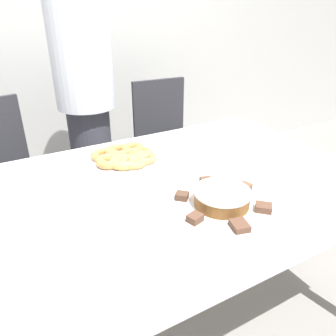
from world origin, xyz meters
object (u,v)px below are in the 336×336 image
Objects in this scene: office_chair_right at (167,149)px; plate_donuts at (127,161)px; frosted_cake at (222,197)px; plate_cake at (221,206)px; person_standing at (86,99)px; napkin at (231,155)px; office_chair_left at (6,184)px.

office_chair_right is 2.50× the size of plate_donuts.
office_chair_right reaches higher than frosted_cake.
plate_donuts is at bearing 105.74° from plate_cake.
plate_cake is 0.53m from plate_donuts.
office_chair_right is 1.29m from plate_cake.
person_standing is 11.01× the size of napkin.
person_standing reaches higher than napkin.
office_chair_left is 2.50× the size of plate_donuts.
office_chair_right is 0.91m from napkin.
frosted_cake is at bearing -74.26° from plate_donuts.
plate_cake is 0.45m from napkin.
person_standing is 1.00m from napkin.
person_standing is 1.79× the size of office_chair_left.
frosted_cake reaches higher than plate_donuts.
office_chair_left is at bearing 138.67° from napkin.
office_chair_left is at bearing 127.23° from plate_donuts.
plate_donuts is (0.50, -0.66, 0.31)m from office_chair_left.
person_standing is at bearing 176.81° from office_chair_right.
office_chair_left reaches higher than plate_donuts.
frosted_cake is (-0.44, -1.17, 0.34)m from office_chair_right.
person_standing is 1.24m from frosted_cake.
plate_donuts is 1.87× the size of frosted_cake.
person_standing is 1.24m from plate_cake.
office_chair_right reaches higher than plate_cake.
office_chair_left is 4.68× the size of frosted_cake.
person_standing is 1.79× the size of office_chair_right.
plate_cake and plate_donuts have the same top height.
frosted_cake is (0.10, -1.23, -0.08)m from person_standing.
office_chair_left reaches higher than frosted_cake.
office_chair_left is 1.31m from napkin.
napkin is (0.96, -0.84, 0.31)m from office_chair_left.
office_chair_right is 4.68× the size of frosted_cake.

